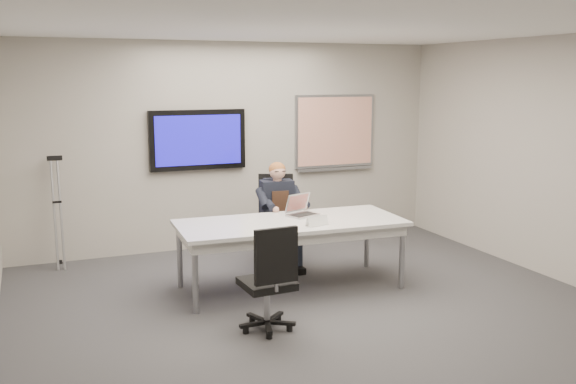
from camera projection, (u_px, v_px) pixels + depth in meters
name	position (u px, v px, depth m)	size (l,w,h in m)	color
floor	(326.00, 317.00, 6.32)	(6.00, 6.00, 0.02)	#343437
ceiling	(329.00, 25.00, 5.82)	(6.00, 6.00, 0.02)	white
wall_back	(233.00, 145.00, 8.80)	(6.00, 0.02, 2.80)	#A9A399
wall_right	(569.00, 161.00, 7.19)	(0.02, 6.00, 2.80)	#A9A399
conference_table	(291.00, 229.00, 7.08)	(2.53, 1.15, 0.77)	silver
tv_display	(198.00, 140.00, 8.55)	(1.30, 0.09, 0.80)	black
whiteboard	(335.00, 132.00, 9.33)	(1.25, 0.08, 1.10)	gray
office_chair_far	(276.00, 235.00, 8.14)	(0.68, 0.68, 1.11)	black
office_chair_near	(269.00, 298.00, 5.91)	(0.51, 0.51, 1.02)	black
seated_person	(282.00, 226.00, 7.88)	(0.42, 0.72, 1.30)	#1E2433
crutch	(57.00, 210.00, 7.85)	(0.20, 0.38, 1.44)	#9EA0A5
laptop	(301.00, 210.00, 7.36)	(0.40, 0.42, 0.24)	#AFAFB2
name_tent	(317.00, 221.00, 6.84)	(0.26, 0.07, 0.10)	white
pen	(284.00, 230.00, 6.61)	(0.01, 0.01, 0.13)	black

